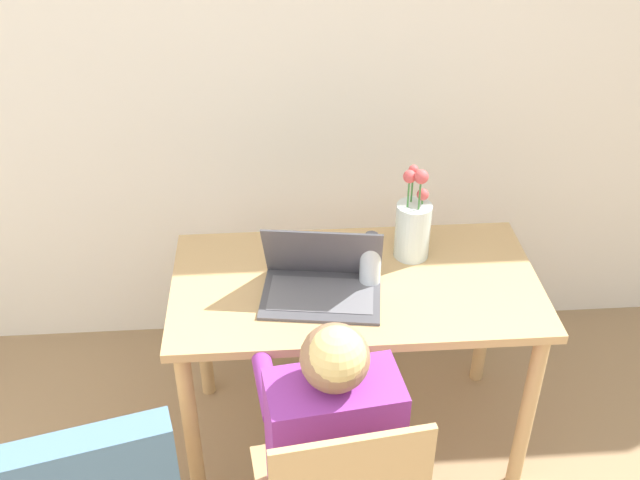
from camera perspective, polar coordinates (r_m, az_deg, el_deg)
wall_back at (r=2.71m, az=-4.32°, el=14.65°), size 6.40×0.05×2.50m
dining_table at (r=2.44m, az=2.67°, el=-4.99°), size 1.17×0.62×0.70m
person_seated at (r=2.01m, az=0.72°, el=-14.23°), size 0.39×0.46×1.03m
laptop at (r=2.30m, az=0.14°, el=-2.91°), size 0.40×0.30×0.23m
flower_vase at (r=2.45m, az=7.10°, el=1.06°), size 0.12×0.12×0.33m
water_bottle at (r=2.33m, az=3.87°, el=-1.59°), size 0.07×0.07×0.18m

